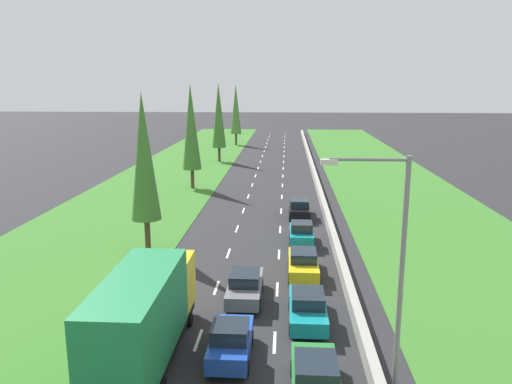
{
  "coord_description": "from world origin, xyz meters",
  "views": [
    {
      "loc": [
        2.18,
        0.26,
        11.47
      ],
      "look_at": [
        -0.74,
        47.67,
        1.21
      ],
      "focal_mm": 35.11,
      "sensor_mm": 36.0,
      "label": 1
    }
  ],
  "objects_px": {
    "green_box_truck_left_lane": "(145,316)",
    "poplar_tree_third": "(191,127)",
    "poplar_tree_fourth": "(219,116)",
    "poplar_tree_second": "(144,157)",
    "teal_sedan_right_lane": "(308,307)",
    "yellow_sedan_right_lane": "(303,263)",
    "grey_sedan_centre_lane": "(245,286)",
    "teal_hatchback_right_lane": "(301,233)",
    "poplar_tree_fifth": "(236,109)",
    "blue_hatchback_centre_lane": "(231,341)",
    "green_sedan_right_lane": "(316,379)",
    "street_light_mast": "(393,257)",
    "black_sedan_right_lane": "(299,208)"
  },
  "relations": [
    {
      "from": "poplar_tree_fifth",
      "to": "street_light_mast",
      "type": "xyz_separation_m",
      "value": [
        13.67,
        -77.48,
        -1.56
      ]
    },
    {
      "from": "poplar_tree_third",
      "to": "blue_hatchback_centre_lane",
      "type": "bearing_deg",
      "value": -76.87
    },
    {
      "from": "yellow_sedan_right_lane",
      "to": "black_sedan_right_lane",
      "type": "xyz_separation_m",
      "value": [
        0.09,
        13.72,
        0.0
      ]
    },
    {
      "from": "green_box_truck_left_lane",
      "to": "green_sedan_right_lane",
      "type": "bearing_deg",
      "value": -15.78
    },
    {
      "from": "blue_hatchback_centre_lane",
      "to": "street_light_mast",
      "type": "xyz_separation_m",
      "value": [
        6.23,
        -1.43,
        4.4
      ]
    },
    {
      "from": "green_sedan_right_lane",
      "to": "street_light_mast",
      "type": "xyz_separation_m",
      "value": [
        2.8,
        1.12,
        4.42
      ]
    },
    {
      "from": "teal_sedan_right_lane",
      "to": "poplar_tree_fourth",
      "type": "xyz_separation_m",
      "value": [
        -11.24,
        51.54,
        6.1
      ]
    },
    {
      "from": "green_sedan_right_lane",
      "to": "green_box_truck_left_lane",
      "type": "xyz_separation_m",
      "value": [
        -6.88,
        1.94,
        1.37
      ]
    },
    {
      "from": "green_box_truck_left_lane",
      "to": "poplar_tree_second",
      "type": "height_order",
      "value": "poplar_tree_second"
    },
    {
      "from": "green_sedan_right_lane",
      "to": "poplar_tree_fifth",
      "type": "relative_size",
      "value": 0.39
    },
    {
      "from": "grey_sedan_centre_lane",
      "to": "street_light_mast",
      "type": "distance_m",
      "value": 10.58
    },
    {
      "from": "teal_sedan_right_lane",
      "to": "poplar_tree_fifth",
      "type": "xyz_separation_m",
      "value": [
        -10.82,
        72.5,
        5.98
      ]
    },
    {
      "from": "green_sedan_right_lane",
      "to": "street_light_mast",
      "type": "distance_m",
      "value": 5.35
    },
    {
      "from": "teal_hatchback_right_lane",
      "to": "poplar_tree_fifth",
      "type": "relative_size",
      "value": 0.34
    },
    {
      "from": "teal_sedan_right_lane",
      "to": "poplar_tree_third",
      "type": "relative_size",
      "value": 0.39
    },
    {
      "from": "teal_hatchback_right_lane",
      "to": "green_box_truck_left_lane",
      "type": "xyz_separation_m",
      "value": [
        -6.85,
        -16.48,
        1.35
      ]
    },
    {
      "from": "green_box_truck_left_lane",
      "to": "poplar_tree_fourth",
      "type": "distance_m",
      "value": 56.07
    },
    {
      "from": "black_sedan_right_lane",
      "to": "poplar_tree_second",
      "type": "bearing_deg",
      "value": -139.7
    },
    {
      "from": "grey_sedan_centre_lane",
      "to": "teal_sedan_right_lane",
      "type": "distance_m",
      "value": 4.08
    },
    {
      "from": "yellow_sedan_right_lane",
      "to": "poplar_tree_fourth",
      "type": "distance_m",
      "value": 47.12
    },
    {
      "from": "teal_hatchback_right_lane",
      "to": "poplar_tree_third",
      "type": "xyz_separation_m",
      "value": [
        -11.65,
        19.45,
        5.98
      ]
    },
    {
      "from": "green_sedan_right_lane",
      "to": "poplar_tree_fifth",
      "type": "xyz_separation_m",
      "value": [
        -10.87,
        78.6,
        5.98
      ]
    },
    {
      "from": "street_light_mast",
      "to": "green_sedan_right_lane",
      "type": "bearing_deg",
      "value": -158.13
    },
    {
      "from": "poplar_tree_third",
      "to": "poplar_tree_fourth",
      "type": "height_order",
      "value": "poplar_tree_fourth"
    },
    {
      "from": "grey_sedan_centre_lane",
      "to": "poplar_tree_second",
      "type": "relative_size",
      "value": 0.41
    },
    {
      "from": "teal_sedan_right_lane",
      "to": "poplar_tree_third",
      "type": "xyz_separation_m",
      "value": [
        -11.62,
        31.78,
        6.01
      ]
    },
    {
      "from": "street_light_mast",
      "to": "teal_sedan_right_lane",
      "type": "bearing_deg",
      "value": 119.79
    },
    {
      "from": "yellow_sedan_right_lane",
      "to": "teal_hatchback_right_lane",
      "type": "relative_size",
      "value": 1.15
    },
    {
      "from": "green_box_truck_left_lane",
      "to": "poplar_tree_fourth",
      "type": "xyz_separation_m",
      "value": [
        -4.42,
        55.7,
        4.72
      ]
    },
    {
      "from": "teal_sedan_right_lane",
      "to": "green_box_truck_left_lane",
      "type": "distance_m",
      "value": 8.11
    },
    {
      "from": "poplar_tree_fifth",
      "to": "blue_hatchback_centre_lane",
      "type": "bearing_deg",
      "value": -84.41
    },
    {
      "from": "green_sedan_right_lane",
      "to": "yellow_sedan_right_lane",
      "type": "xyz_separation_m",
      "value": [
        -0.08,
        12.28,
        0.0
      ]
    },
    {
      "from": "poplar_tree_second",
      "to": "green_sedan_right_lane",
      "type": "bearing_deg",
      "value": -56.85
    },
    {
      "from": "green_sedan_right_lane",
      "to": "poplar_tree_fifth",
      "type": "bearing_deg",
      "value": 97.88
    },
    {
      "from": "teal_sedan_right_lane",
      "to": "street_light_mast",
      "type": "relative_size",
      "value": 0.5
    },
    {
      "from": "blue_hatchback_centre_lane",
      "to": "teal_sedan_right_lane",
      "type": "relative_size",
      "value": 0.87
    },
    {
      "from": "blue_hatchback_centre_lane",
      "to": "green_sedan_right_lane",
      "type": "relative_size",
      "value": 0.87
    },
    {
      "from": "blue_hatchback_centre_lane",
      "to": "poplar_tree_second",
      "type": "distance_m",
      "value": 17.03
    },
    {
      "from": "poplar_tree_fifth",
      "to": "street_light_mast",
      "type": "relative_size",
      "value": 1.28
    },
    {
      "from": "green_box_truck_left_lane",
      "to": "poplar_tree_third",
      "type": "relative_size",
      "value": 0.81
    },
    {
      "from": "teal_sedan_right_lane",
      "to": "poplar_tree_second",
      "type": "relative_size",
      "value": 0.41
    },
    {
      "from": "yellow_sedan_right_lane",
      "to": "green_box_truck_left_lane",
      "type": "bearing_deg",
      "value": -123.32
    },
    {
      "from": "green_sedan_right_lane",
      "to": "green_box_truck_left_lane",
      "type": "distance_m",
      "value": 7.28
    },
    {
      "from": "yellow_sedan_right_lane",
      "to": "poplar_tree_second",
      "type": "bearing_deg",
      "value": 157.73
    },
    {
      "from": "teal_hatchback_right_lane",
      "to": "green_box_truck_left_lane",
      "type": "distance_m",
      "value": 17.9
    },
    {
      "from": "teal_hatchback_right_lane",
      "to": "poplar_tree_fifth",
      "type": "xyz_separation_m",
      "value": [
        -10.85,
        60.17,
        5.96
      ]
    },
    {
      "from": "blue_hatchback_centre_lane",
      "to": "green_sedan_right_lane",
      "type": "distance_m",
      "value": 4.28
    },
    {
      "from": "teal_hatchback_right_lane",
      "to": "black_sedan_right_lane",
      "type": "distance_m",
      "value": 7.57
    },
    {
      "from": "yellow_sedan_right_lane",
      "to": "grey_sedan_centre_lane",
      "type": "bearing_deg",
      "value": -130.89
    },
    {
      "from": "grey_sedan_centre_lane",
      "to": "black_sedan_right_lane",
      "type": "relative_size",
      "value": 1.0
    }
  ]
}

